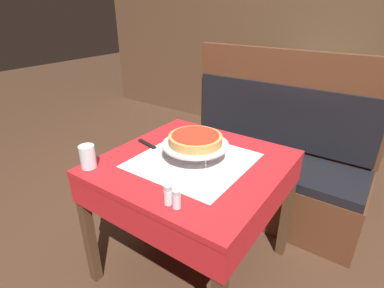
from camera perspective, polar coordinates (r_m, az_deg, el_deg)
ground_plane at (r=1.98m, az=0.17°, el=-21.88°), size 14.00×14.00×0.00m
dining_table_front at (r=1.58m, az=0.20°, el=-6.41°), size 0.87×0.87×0.72m
dining_table_rear at (r=3.09m, az=21.31°, el=8.03°), size 0.80×0.80×0.73m
booth_bench at (r=2.31m, az=13.91°, el=-4.51°), size 1.38×0.51×1.17m
back_wall_panel at (r=3.49m, az=23.53°, el=19.17°), size 6.00×0.04×2.40m
pizza_pan_stand at (r=1.51m, az=0.65°, el=-0.23°), size 0.34×0.34×0.09m
deep_dish_pizza at (r=1.50m, az=0.66°, el=0.95°), size 0.27×0.27×0.05m
pizza_server at (r=1.65m, az=-6.94°, el=-0.86°), size 0.28×0.12×0.01m
water_glass_near at (r=1.52m, az=-19.24°, el=-2.30°), size 0.08×0.08×0.12m
salt_shaker at (r=1.20m, az=-4.60°, el=-9.65°), size 0.04×0.04×0.08m
pepper_shaker at (r=1.18m, az=-2.97°, el=-10.47°), size 0.03×0.03×0.08m
condiment_caddy at (r=3.15m, az=23.36°, el=10.67°), size 0.13×0.13×0.17m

